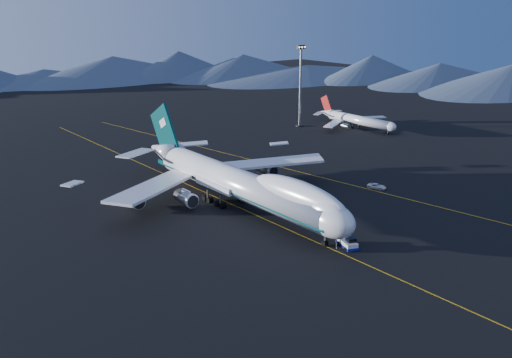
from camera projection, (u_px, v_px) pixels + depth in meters
ground at (240, 208)px, 126.87m from camera, size 500.00×500.00×0.00m
taxiway_line_main at (240, 208)px, 126.87m from camera, size 0.25×220.00×0.01m
taxiway_line_side at (307, 174)px, 152.19m from camera, size 28.08×198.09×0.01m
mountain_ridge at (495, 111)px, 207.55m from camera, size 374.91×567.11×12.00m
boeing_747 at (240, 183)px, 125.18m from camera, size 59.62×72.43×19.37m
pushback_tug at (348, 244)px, 106.43m from camera, size 3.75×5.08×1.99m
second_jet at (356, 120)px, 206.50m from camera, size 32.04×36.20×10.30m
service_van at (377, 186)px, 139.86m from camera, size 3.53×5.03×1.28m
floodlight_mast at (300, 86)px, 206.48m from camera, size 3.62×2.72×29.33m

